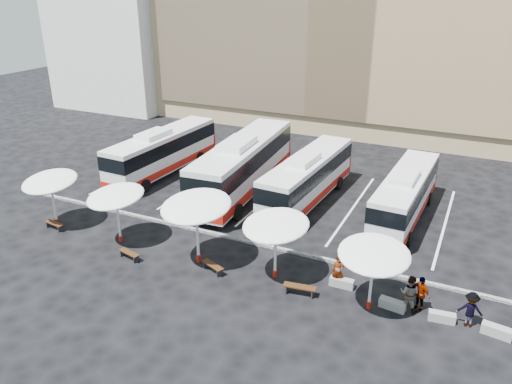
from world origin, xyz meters
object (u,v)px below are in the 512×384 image
at_px(bus_3, 405,194).
at_px(passenger_3, 470,309).
at_px(bus_0, 163,151).
at_px(sunshade_1, 116,196).
at_px(sunshade_2, 196,206).
at_px(wood_bench_2, 213,266).
at_px(wood_bench_0, 54,224).
at_px(wood_bench_3, 300,288).
at_px(conc_bench_0, 342,283).
at_px(conc_bench_1, 392,305).
at_px(sunshade_3, 276,226).
at_px(bus_2, 308,177).
at_px(conc_bench_3, 497,331).
at_px(wood_bench_1, 129,254).
at_px(sunshade_0, 50,182).
at_px(conc_bench_2, 442,317).
at_px(passenger_0, 338,271).
at_px(bus_1, 243,164).
at_px(passenger_1, 410,294).
at_px(passenger_2, 420,293).
at_px(sunshade_4, 374,255).

bearing_deg(bus_3, passenger_3, -62.42).
relative_size(bus_0, bus_3, 1.08).
height_order(sunshade_1, sunshade_2, sunshade_2).
relative_size(sunshade_2, wood_bench_2, 3.06).
distance_m(wood_bench_0, wood_bench_2, 11.45).
relative_size(wood_bench_3, conc_bench_0, 1.36).
height_order(wood_bench_3, conc_bench_1, wood_bench_3).
bearing_deg(sunshade_3, wood_bench_2, -163.09).
bearing_deg(bus_2, wood_bench_3, -68.59).
bearing_deg(passenger_3, conc_bench_3, 166.36).
distance_m(bus_3, conc_bench_0, 9.62).
bearing_deg(wood_bench_1, wood_bench_0, 172.13).
height_order(sunshade_0, sunshade_2, sunshade_2).
bearing_deg(sunshade_2, conc_bench_2, 1.21).
bearing_deg(wood_bench_1, conc_bench_0, 11.98).
xyz_separation_m(bus_0, sunshade_1, (4.35, -10.71, 1.06)).
distance_m(sunshade_2, passenger_0, 8.11).
bearing_deg(sunshade_0, bus_1, 49.88).
bearing_deg(wood_bench_0, wood_bench_3, -0.17).
bearing_deg(conc_bench_1, passenger_1, 17.31).
relative_size(conc_bench_2, passenger_2, 0.66).
relative_size(passenger_0, passenger_3, 0.97).
distance_m(bus_0, conc_bench_0, 20.18).
distance_m(bus_2, conc_bench_2, 14.38).
distance_m(conc_bench_3, passenger_0, 7.55).
height_order(sunshade_1, wood_bench_1, sunshade_1).
bearing_deg(conc_bench_3, sunshade_4, -175.56).
distance_m(bus_3, passenger_3, 11.05).
bearing_deg(wood_bench_1, bus_1, 82.68).
height_order(conc_bench_0, conc_bench_3, conc_bench_3).
bearing_deg(wood_bench_3, sunshade_0, 178.03).
height_order(wood_bench_1, passenger_2, passenger_2).
bearing_deg(wood_bench_0, passenger_3, 2.31).
relative_size(bus_3, wood_bench_2, 7.08).
relative_size(wood_bench_2, passenger_1, 0.82).
bearing_deg(conc_bench_1, sunshade_2, -178.65).
bearing_deg(sunshade_4, passenger_2, 23.36).
distance_m(wood_bench_3, passenger_3, 7.82).
xyz_separation_m(sunshade_2, sunshade_4, (9.55, -0.19, -0.44)).
bearing_deg(bus_2, sunshade_0, -138.89).
xyz_separation_m(sunshade_1, conc_bench_2, (18.23, 0.29, -2.72)).
height_order(bus_1, passenger_2, bus_1).
xyz_separation_m(bus_1, bus_2, (4.81, 0.33, -0.32)).
xyz_separation_m(sunshade_2, passenger_3, (13.92, 0.46, -2.51)).
bearing_deg(sunshade_1, sunshade_2, 0.20).
relative_size(bus_1, passenger_2, 7.57).
height_order(sunshade_0, sunshade_3, sunshade_3).
height_order(wood_bench_1, passenger_1, passenger_1).
xyz_separation_m(bus_2, conc_bench_3, (12.50, -10.03, -1.61)).
distance_m(sunshade_0, conc_bench_1, 21.31).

